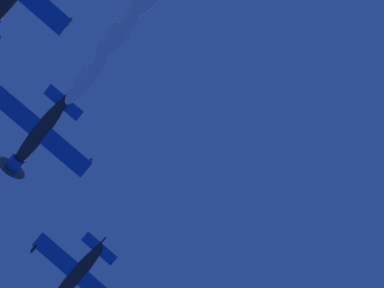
{
  "coord_description": "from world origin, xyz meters",
  "views": [
    {
      "loc": [
        24.74,
        -11.83,
        1.52
      ],
      "look_at": [
        11.0,
        1.28,
        62.69
      ],
      "focal_mm": 76.41,
      "sensor_mm": 36.0,
      "label": 1
    }
  ],
  "objects": [
    {
      "name": "airplane_lead",
      "position": [
        -5.01,
        2.69,
        64.78
      ],
      "size": [
        8.42,
        9.28,
        3.01
      ],
      "color": "#232328"
    },
    {
      "name": "airplane_left_wingman",
      "position": [
        3.18,
        -7.98,
        62.65
      ],
      "size": [
        8.45,
        9.33,
        2.93
      ],
      "color": "#232328"
    }
  ]
}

